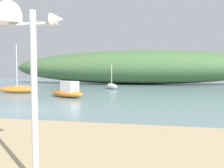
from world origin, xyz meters
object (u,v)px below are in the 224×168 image
(sailboat_far_right, at_px, (17,89))
(motorboat_outer_mooring, at_px, (68,92))
(mast_structure, at_px, (19,36))
(sailboat_mid_channel, at_px, (112,86))

(sailboat_far_right, bearing_deg, motorboat_outer_mooring, -22.01)
(mast_structure, bearing_deg, motorboat_outer_mooring, 109.25)
(motorboat_outer_mooring, bearing_deg, mast_structure, -70.75)
(mast_structure, xyz_separation_m, motorboat_outer_mooring, (-5.28, 15.11, -2.50))
(sailboat_far_right, distance_m, sailboat_mid_channel, 12.05)
(mast_structure, xyz_separation_m, sailboat_far_right, (-12.50, 18.03, -2.64))
(mast_structure, height_order, sailboat_mid_channel, mast_structure)
(mast_structure, bearing_deg, sailboat_far_right, 124.73)
(mast_structure, height_order, motorboat_outer_mooring, mast_structure)
(sailboat_mid_channel, bearing_deg, motorboat_outer_mooring, -101.91)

